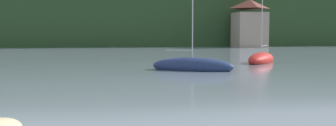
% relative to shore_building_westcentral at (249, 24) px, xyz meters
% --- Properties ---
extents(wooded_hillside, '(352.00, 49.48, 35.76)m').
position_rel_shore_building_westcentral_xyz_m(wooded_hillside, '(-25.92, 33.57, 1.06)').
color(wooded_hillside, '#264223').
rests_on(wooded_hillside, ground_plane).
extents(shore_building_westcentral, '(7.16, 6.24, 10.83)m').
position_rel_shore_building_westcentral_xyz_m(shore_building_westcentral, '(0.00, 0.00, 0.00)').
color(shore_building_westcentral, gray).
rests_on(shore_building_westcentral, ground_plane).
extents(sailboat_far_2, '(7.04, 4.96, 8.63)m').
position_rel_shore_building_westcentral_xyz_m(sailboat_far_2, '(-25.68, -50.15, -4.90)').
color(sailboat_far_2, navy).
rests_on(sailboat_far_2, ground_plane).
extents(sailboat_far_5, '(5.75, 6.50, 9.41)m').
position_rel_shore_building_westcentral_xyz_m(sailboat_far_5, '(-16.56, -43.40, -4.90)').
color(sailboat_far_5, red).
rests_on(sailboat_far_5, ground_plane).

